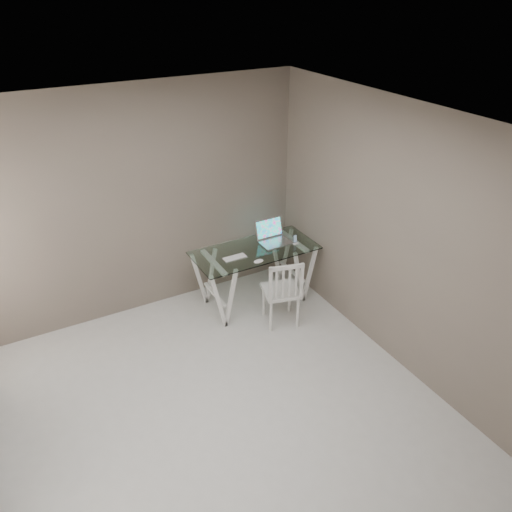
{
  "coord_description": "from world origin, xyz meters",
  "views": [
    {
      "loc": [
        -1.33,
        -2.95,
        3.64
      ],
      "look_at": [
        1.05,
        1.35,
        0.85
      ],
      "focal_mm": 35.0,
      "sensor_mm": 36.0,
      "label": 1
    }
  ],
  "objects": [
    {
      "name": "room",
      "position": [
        -0.06,
        0.02,
        1.72
      ],
      "size": [
        4.5,
        4.52,
        2.71
      ],
      "color": "#BAB8B3",
      "rests_on": "ground"
    },
    {
      "name": "desk",
      "position": [
        1.2,
        1.65,
        0.38
      ],
      "size": [
        1.5,
        0.7,
        0.75
      ],
      "color": "silver",
      "rests_on": "ground"
    },
    {
      "name": "chair",
      "position": [
        1.25,
        1.08,
        0.48
      ],
      "size": [
        0.49,
        0.49,
        0.88
      ],
      "rotation": [
        0.0,
        0.0,
        -0.26
      ],
      "color": "silver",
      "rests_on": "ground"
    },
    {
      "name": "laptop",
      "position": [
        1.51,
        1.75,
        0.81
      ],
      "size": [
        0.38,
        0.33,
        0.26
      ],
      "color": "#B8B8BD",
      "rests_on": "desk"
    },
    {
      "name": "keyboard",
      "position": [
        0.9,
        1.59,
        0.75
      ],
      "size": [
        0.29,
        0.13,
        0.01
      ],
      "primitive_type": "cube",
      "color": "silver",
      "rests_on": "desk"
    },
    {
      "name": "mouse",
      "position": [
        1.09,
        1.36,
        0.77
      ],
      "size": [
        0.12,
        0.07,
        0.04
      ],
      "primitive_type": "ellipsoid",
      "color": "silver",
      "rests_on": "desk"
    },
    {
      "name": "phone_dock",
      "position": [
        1.71,
        1.55,
        0.78
      ],
      "size": [
        0.06,
        0.06,
        0.12
      ],
      "color": "white",
      "rests_on": "desk"
    }
  ]
}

